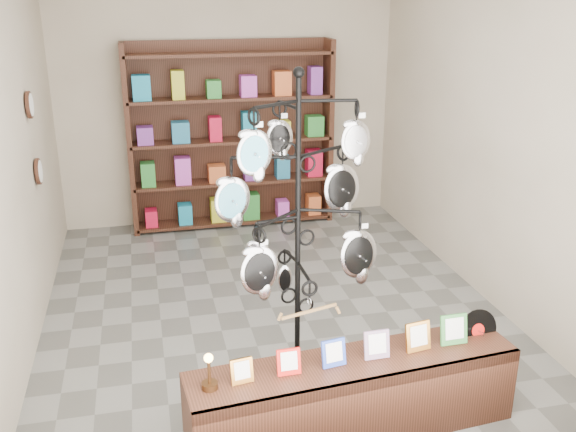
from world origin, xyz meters
name	(u,v)px	position (x,y,z in m)	size (l,w,h in m)	color
ground	(272,308)	(0.00, 0.00, 0.00)	(5.00, 5.00, 0.00)	slate
room_envelope	(270,106)	(0.00, 0.00, 1.85)	(5.00, 5.00, 5.00)	#C2B39C
display_tree	(298,210)	(-0.03, -1.11, 1.32)	(1.18, 1.12, 2.29)	black
front_shelf	(354,396)	(0.17, -1.81, 0.27)	(2.19, 0.63, 0.76)	black
back_shelving	(232,142)	(0.00, 2.30, 1.03)	(2.42, 0.36, 2.20)	black
wall_clocks	(34,139)	(-1.97, 0.80, 1.50)	(0.03, 0.24, 0.84)	black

